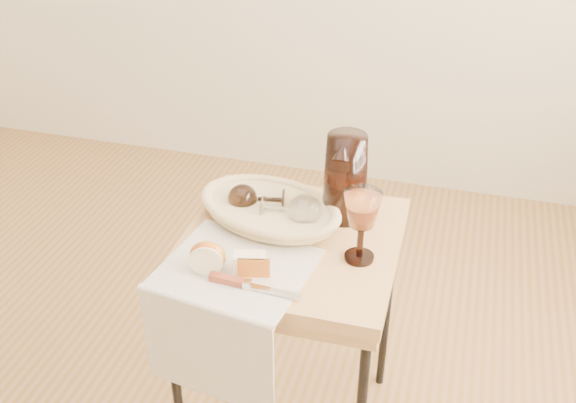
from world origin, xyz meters
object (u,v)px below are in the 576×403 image
(tea_towel, at_px, (236,268))
(goblet_lying_b, at_px, (287,209))
(apple_half, at_px, (208,256))
(table_knife, at_px, (250,285))
(bread_basket, at_px, (270,211))
(goblet_lying_a, at_px, (260,199))
(side_table, at_px, (290,340))
(pitcher, at_px, (346,177))
(wine_goblet, at_px, (361,226))

(tea_towel, distance_m, goblet_lying_b, 0.21)
(apple_half, bearing_deg, table_knife, -28.61)
(bread_basket, relative_size, goblet_lying_a, 2.79)
(bread_basket, height_order, apple_half, apple_half)
(side_table, distance_m, pitcher, 0.48)
(side_table, height_order, tea_towel, tea_towel)
(goblet_lying_a, relative_size, table_knife, 0.59)
(pitcher, relative_size, apple_half, 3.23)
(tea_towel, xyz_separation_m, table_knife, (0.06, -0.06, 0.01))
(pitcher, bearing_deg, bread_basket, -159.15)
(goblet_lying_a, distance_m, table_knife, 0.30)
(goblet_lying_a, bearing_deg, bread_basket, 141.60)
(tea_towel, bearing_deg, pitcher, 64.99)
(bread_basket, bearing_deg, table_knife, -65.99)
(tea_towel, xyz_separation_m, apple_half, (-0.06, -0.02, 0.04))
(pitcher, height_order, apple_half, pitcher)
(goblet_lying_a, height_order, pitcher, pitcher)
(goblet_lying_b, bearing_deg, wine_goblet, -25.91)
(wine_goblet, bearing_deg, goblet_lying_a, 158.00)
(wine_goblet, bearing_deg, side_table, 169.62)
(tea_towel, bearing_deg, goblet_lying_a, 101.93)
(bread_basket, height_order, goblet_lying_a, goblet_lying_a)
(wine_goblet, height_order, apple_half, wine_goblet)
(bread_basket, height_order, pitcher, pitcher)
(tea_towel, relative_size, wine_goblet, 1.80)
(side_table, bearing_deg, table_knife, -98.33)
(tea_towel, height_order, pitcher, pitcher)
(goblet_lying_b, height_order, wine_goblet, wine_goblet)
(goblet_lying_a, bearing_deg, tea_towel, 82.07)
(goblet_lying_b, distance_m, wine_goblet, 0.22)
(side_table, bearing_deg, tea_towel, -119.88)
(goblet_lying_a, bearing_deg, table_knife, 91.91)
(goblet_lying_b, bearing_deg, apple_half, -123.48)
(tea_towel, distance_m, apple_half, 0.07)
(pitcher, bearing_deg, table_knife, -113.45)
(bread_basket, relative_size, table_knife, 1.66)
(goblet_lying_b, bearing_deg, side_table, -68.87)
(pitcher, xyz_separation_m, wine_goblet, (0.07, -0.17, -0.02))
(bread_basket, distance_m, apple_half, 0.25)
(bread_basket, distance_m, table_knife, 0.28)
(goblet_lying_a, relative_size, pitcher, 0.46)
(side_table, height_order, pitcher, pitcher)
(apple_half, bearing_deg, pitcher, 41.31)
(side_table, relative_size, goblet_lying_b, 4.81)
(tea_towel, xyz_separation_m, wine_goblet, (0.26, 0.12, 0.09))
(tea_towel, distance_m, pitcher, 0.37)
(goblet_lying_b, relative_size, apple_half, 1.68)
(wine_goblet, xyz_separation_m, table_knife, (-0.21, -0.18, -0.08))
(goblet_lying_b, height_order, apple_half, goblet_lying_b)
(side_table, height_order, wine_goblet, wine_goblet)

